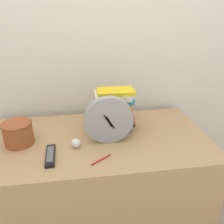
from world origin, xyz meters
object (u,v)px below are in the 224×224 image
pen (101,160)px  tv_remote (50,155)px  basket (18,132)px  desk_clock (109,120)px  crumpled_paper_ball (76,143)px  book_stack (114,109)px

pen → tv_remote: bearing=166.1°
basket → desk_clock: bearing=-5.9°
tv_remote → pen: size_ratio=1.71×
desk_clock → tv_remote: (-0.31, -0.10, -0.12)m
desk_clock → crumpled_paper_ball: size_ratio=5.42×
basket → pen: basket is taller
tv_remote → desk_clock: bearing=18.3°
desk_clock → book_stack: (0.05, 0.15, -0.01)m
book_stack → pen: bearing=-109.8°
desk_clock → basket: 0.50m
crumpled_paper_ball → pen: 0.18m
book_stack → tv_remote: size_ratio=1.46×
desk_clock → basket: desk_clock is taller
book_stack → basket: 0.56m
desk_clock → pen: (-0.06, -0.17, -0.13)m
desk_clock → basket: (-0.50, 0.05, -0.06)m
tv_remote → crumpled_paper_ball: bearing=29.6°
book_stack → pen: 0.36m
desk_clock → basket: bearing=174.1°
desk_clock → book_stack: 0.16m
tv_remote → pen: 0.26m
crumpled_paper_ball → desk_clock: bearing=9.6°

